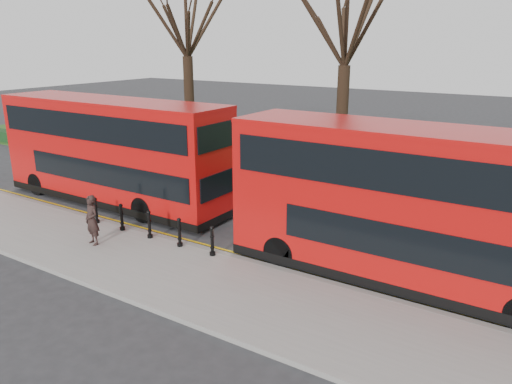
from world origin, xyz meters
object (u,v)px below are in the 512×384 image
Objects in this scene: bus_rear at (427,211)px; pedestrian at (92,220)px; bollard_row at (149,225)px; bus_lead at (112,152)px.

pedestrian is at bearing -162.24° from bus_rear.
bollard_row is 0.50× the size of bus_rear.
bollard_row is 5.52m from bus_lead.
bollard_row is 0.51× the size of bus_lead.
bus_lead reaches higher than pedestrian.
pedestrian is (3.32, -4.06, -1.30)m from bus_lead.
bus_rear reaches higher than pedestrian.
bus_rear is 6.63× the size of pedestrian.
bus_rear is at bearing 11.43° from bollard_row.
bus_lead is 13.91m from bus_rear.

